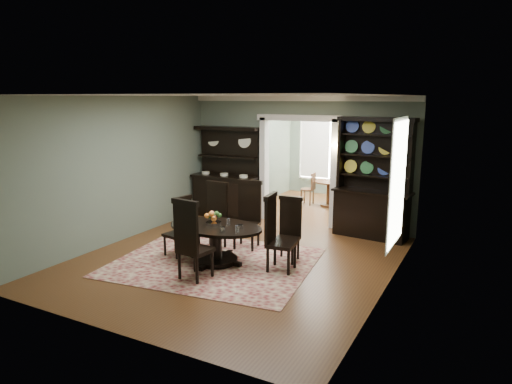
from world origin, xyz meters
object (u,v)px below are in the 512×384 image
(welsh_dresser, at_px, (373,194))
(parlor_table, at_px, (328,190))
(sideboard, at_px, (226,185))
(dining_table, at_px, (216,237))

(welsh_dresser, bearing_deg, parlor_table, 133.84)
(sideboard, relative_size, parlor_table, 2.98)
(welsh_dresser, height_order, parlor_table, welsh_dresser)
(dining_table, height_order, sideboard, sideboard)
(sideboard, xyz_separation_m, welsh_dresser, (3.69, -0.01, 0.14))
(dining_table, xyz_separation_m, parlor_table, (0.35, 5.20, -0.03))
(welsh_dresser, bearing_deg, dining_table, -119.40)
(sideboard, height_order, welsh_dresser, welsh_dresser)
(sideboard, bearing_deg, parlor_table, 47.11)
(dining_table, xyz_separation_m, welsh_dresser, (2.09, 2.96, 0.44))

